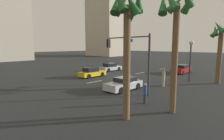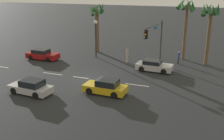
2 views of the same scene
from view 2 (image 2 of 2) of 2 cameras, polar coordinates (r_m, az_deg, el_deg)
The scene contains 16 objects.
ground_plane at distance 28.34m, azimuth -4.68°, elevation -1.94°, with size 220.00×220.00×0.00m, color #232628.
lane_stripe_1 at distance 35.19m, azimuth -22.99°, elevation 0.62°, with size 2.15×0.14×0.01m, color silver.
lane_stripe_2 at distance 30.62m, azimuth -12.81°, elevation -0.81°, with size 2.54×0.14×0.01m, color silver.
lane_stripe_3 at distance 28.85m, azimuth -6.81°, elevation -1.64°, with size 1.90×0.14×0.01m, color silver.
lane_stripe_4 at distance 26.63m, azimuth 5.46°, elevation -3.28°, with size 2.46×0.14×0.01m, color silver.
car_0 at distance 24.33m, azimuth -1.37°, elevation -3.71°, with size 4.05×1.92×1.38m.
car_1 at distance 31.16m, azimuth 9.12°, elevation 0.90°, with size 4.24×2.02×1.28m.
car_2 at distance 25.44m, azimuth -17.24°, elevation -3.58°, with size 4.22×2.05×1.36m.
car_3 at distance 36.95m, azimuth -14.94°, elevation 3.25°, with size 4.42×1.91×1.37m.
traffic_signal at distance 31.20m, azimuth 9.55°, elevation 7.08°, with size 0.86×6.05×5.58m.
streetlamp at distance 36.24m, azimuth -3.60°, elevation 8.49°, with size 0.56×0.56×5.16m.
pedestrian_0 at distance 34.18m, azimuth 3.32°, elevation 3.37°, with size 0.37×0.37×1.94m.
pedestrian_1 at distance 34.63m, azimuth 14.29°, elevation 2.75°, with size 0.39×0.39×1.64m.
palm_tree_0 at distance 34.32m, azimuth 20.58°, elevation 10.40°, with size 2.21×2.29×7.80m.
palm_tree_1 at distance 39.12m, azimuth -3.30°, elevation 11.32°, with size 2.53×2.61×7.37m.
palm_tree_2 at distance 36.06m, azimuth 15.87°, elevation 11.60°, with size 2.59×2.72×8.28m.
Camera 2 is at (11.66, -24.00, 9.56)m, focal length 41.93 mm.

